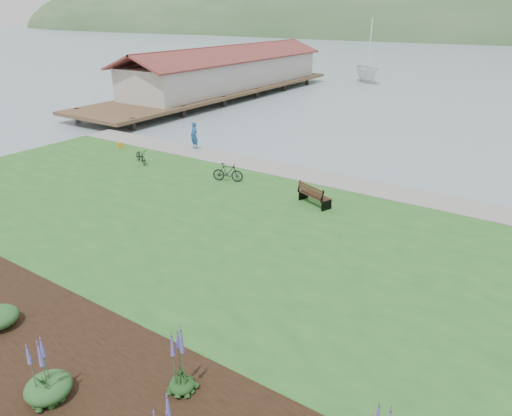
# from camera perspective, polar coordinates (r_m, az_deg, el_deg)

# --- Properties ---
(ground) EXTENTS (600.00, 600.00, 0.00)m
(ground) POSITION_cam_1_polar(r_m,az_deg,el_deg) (20.66, -4.30, -1.81)
(ground) COLOR gray
(ground) RESTS_ON ground
(lawn) EXTENTS (34.00, 20.00, 0.40)m
(lawn) POSITION_cam_1_polar(r_m,az_deg,el_deg) (19.20, -7.94, -3.37)
(lawn) COLOR #245C20
(lawn) RESTS_ON ground
(shoreline_path) EXTENTS (34.00, 2.20, 0.03)m
(shoreline_path) POSITION_cam_1_polar(r_m,az_deg,el_deg) (25.90, 4.99, 4.45)
(shoreline_path) COLOR gray
(shoreline_path) RESTS_ON lawn
(garden_bed) EXTENTS (24.00, 4.40, 0.04)m
(garden_bed) POSITION_cam_1_polar(r_m,az_deg,el_deg) (12.91, -21.23, -18.79)
(garden_bed) COLOR black
(garden_bed) RESTS_ON lawn
(pier_pavilion) EXTENTS (8.00, 36.00, 5.40)m
(pier_pavilion) POSITION_cam_1_polar(r_m,az_deg,el_deg) (53.08, -3.53, 16.66)
(pier_pavilion) COLOR #4C3826
(pier_pavilion) RESTS_ON ground
(park_bench) EXTENTS (1.81, 1.27, 1.04)m
(park_bench) POSITION_cam_1_polar(r_m,az_deg,el_deg) (21.41, 7.17, 1.67)
(park_bench) COLOR #311C13
(park_bench) RESTS_ON lawn
(person) EXTENTS (0.86, 0.68, 2.09)m
(person) POSITION_cam_1_polar(r_m,az_deg,el_deg) (30.45, -7.75, 9.22)
(person) COLOR navy
(person) RESTS_ON lawn
(bicycle_a) EXTENTS (1.21, 1.70, 0.85)m
(bicycle_a) POSITION_cam_1_polar(r_m,az_deg,el_deg) (28.28, -14.20, 6.32)
(bicycle_a) COLOR black
(bicycle_a) RESTS_ON lawn
(bicycle_b) EXTENTS (1.02, 1.72, 1.00)m
(bicycle_b) POSITION_cam_1_polar(r_m,az_deg,el_deg) (24.37, -3.55, 4.48)
(bicycle_b) COLOR black
(bicycle_b) RESTS_ON lawn
(sailboat) EXTENTS (13.88, 13.90, 25.71)m
(sailboat) POSITION_cam_1_polar(r_m,az_deg,el_deg) (65.73, 13.65, 15.03)
(sailboat) COLOR silver
(sailboat) RESTS_ON ground
(pannier) EXTENTS (0.31, 0.37, 0.34)m
(pannier) POSITION_cam_1_polar(r_m,az_deg,el_deg) (32.03, -16.60, 7.55)
(pannier) COLOR orange
(pannier) RESTS_ON lawn
(echium_0) EXTENTS (0.62, 0.62, 1.98)m
(echium_0) POSITION_cam_1_polar(r_m,az_deg,el_deg) (11.98, -25.15, -18.55)
(echium_0) COLOR #143714
(echium_0) RESTS_ON garden_bed
(echium_1) EXTENTS (0.62, 0.62, 2.11)m
(echium_1) POSITION_cam_1_polar(r_m,az_deg,el_deg) (11.32, -9.49, -18.66)
(echium_1) COLOR #143714
(echium_1) RESTS_ON garden_bed
(shrub_1) EXTENTS (1.07, 1.07, 0.54)m
(shrub_1) POSITION_cam_1_polar(r_m,az_deg,el_deg) (12.39, -24.53, -19.74)
(shrub_1) COLOR #1E4C21
(shrub_1) RESTS_ON garden_bed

